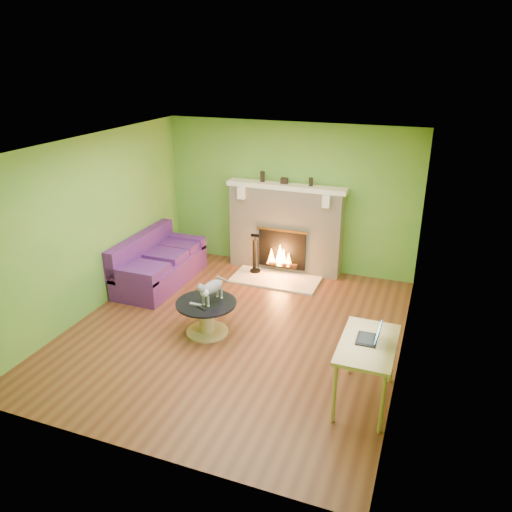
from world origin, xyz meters
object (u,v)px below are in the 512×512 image
(sofa, at_px, (158,265))
(cat, at_px, (212,290))
(coffee_table, at_px, (207,315))
(desk, at_px, (367,350))

(sofa, distance_m, cat, 2.01)
(coffee_table, xyz_separation_m, cat, (0.08, 0.05, 0.39))
(coffee_table, distance_m, desk, 2.44)
(sofa, height_order, coffee_table, sofa)
(coffee_table, distance_m, cat, 0.40)
(coffee_table, bearing_deg, sofa, 140.86)
(desk, distance_m, cat, 2.35)
(sofa, bearing_deg, desk, -27.14)
(desk, bearing_deg, sofa, 152.86)
(desk, bearing_deg, coffee_table, 162.56)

